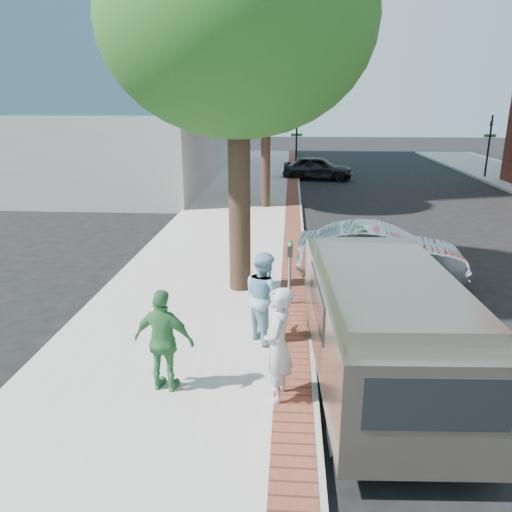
# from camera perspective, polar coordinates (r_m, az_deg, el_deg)

# --- Properties ---
(ground) EXTENTS (120.00, 120.00, 0.00)m
(ground) POSITION_cam_1_polar(r_m,az_deg,el_deg) (10.68, 0.42, -8.08)
(ground) COLOR black
(ground) RESTS_ON ground
(sidewalk) EXTENTS (5.00, 60.00, 0.15)m
(sidewalk) POSITION_cam_1_polar(r_m,az_deg,el_deg) (18.32, -2.71, 3.03)
(sidewalk) COLOR #9E9991
(sidewalk) RESTS_ON ground
(brick_strip) EXTENTS (0.60, 60.00, 0.01)m
(brick_strip) POSITION_cam_1_polar(r_m,az_deg,el_deg) (18.18, 4.21, 3.15)
(brick_strip) COLOR brown
(brick_strip) RESTS_ON sidewalk
(curb) EXTENTS (0.10, 60.00, 0.15)m
(curb) POSITION_cam_1_polar(r_m,az_deg,el_deg) (18.20, 5.30, 2.88)
(curb) COLOR gray
(curb) RESTS_ON ground
(office_base) EXTENTS (18.20, 22.20, 4.00)m
(office_base) POSITION_cam_1_polar(r_m,az_deg,el_deg) (34.53, -19.66, 12.01)
(office_base) COLOR gray
(office_base) RESTS_ON ground
(signal_near) EXTENTS (0.70, 0.15, 3.80)m
(signal_near) POSITION_cam_1_polar(r_m,az_deg,el_deg) (31.72, 4.65, 13.01)
(signal_near) COLOR black
(signal_near) RESTS_ON ground
(signal_far) EXTENTS (0.70, 0.15, 3.80)m
(signal_far) POSITION_cam_1_polar(r_m,az_deg,el_deg) (33.88, 25.11, 11.75)
(signal_far) COLOR black
(signal_far) RESTS_ON ground
(tree_near) EXTENTS (6.00, 6.00, 8.51)m
(tree_near) POSITION_cam_1_polar(r_m,az_deg,el_deg) (11.71, -2.11, 25.12)
(tree_near) COLOR black
(tree_near) RESTS_ON sidewalk
(tree_far) EXTENTS (4.80, 4.80, 7.14)m
(tree_far) POSITION_cam_1_polar(r_m,az_deg,el_deg) (21.68, 1.15, 19.18)
(tree_far) COLOR black
(tree_far) RESTS_ON sidewalk
(parking_meter) EXTENTS (0.12, 0.32, 1.47)m
(parking_meter) POSITION_cam_1_polar(r_m,az_deg,el_deg) (11.10, 3.89, -0.43)
(parking_meter) COLOR gray
(parking_meter) RESTS_ON sidewalk
(person_gray) EXTENTS (0.51, 0.71, 1.83)m
(person_gray) POSITION_cam_1_polar(r_m,az_deg,el_deg) (7.63, 2.53, -10.12)
(person_gray) COLOR #A6A5AA
(person_gray) RESTS_ON sidewalk
(person_officer) EXTENTS (1.03, 1.08, 1.76)m
(person_officer) POSITION_cam_1_polar(r_m,az_deg,el_deg) (9.49, 0.92, -4.66)
(person_officer) COLOR #87B6D1
(person_officer) RESTS_ON sidewalk
(person_green) EXTENTS (1.05, 0.59, 1.69)m
(person_green) POSITION_cam_1_polar(r_m,az_deg,el_deg) (8.02, -10.46, -9.52)
(person_green) COLOR #397D41
(person_green) RESTS_ON sidewalk
(sedan_silver) EXTENTS (4.48, 1.90, 1.44)m
(sedan_silver) POSITION_cam_1_polar(r_m,az_deg,el_deg) (13.71, 13.97, 0.42)
(sedan_silver) COLOR silver
(sedan_silver) RESTS_ON ground
(bg_car) EXTENTS (4.37, 2.19, 1.43)m
(bg_car) POSITION_cam_1_polar(r_m,az_deg,el_deg) (30.90, 7.09, 9.96)
(bg_car) COLOR black
(bg_car) RESTS_ON ground
(van) EXTENTS (2.36, 5.60, 2.03)m
(van) POSITION_cam_1_polar(r_m,az_deg,el_deg) (8.59, 14.00, -7.02)
(van) COLOR gray
(van) RESTS_ON ground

